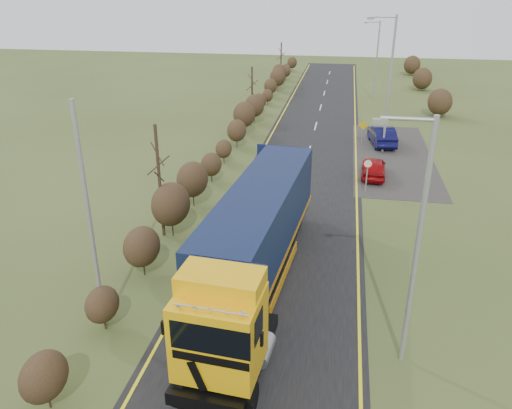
{
  "coord_description": "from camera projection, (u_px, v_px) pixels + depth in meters",
  "views": [
    {
      "loc": [
        2.5,
        -18.53,
        12.23
      ],
      "look_at": [
        -1.44,
        3.68,
        2.31
      ],
      "focal_mm": 35.0,
      "sensor_mm": 36.0,
      "label": 1
    }
  ],
  "objects": [
    {
      "name": "speed_sign",
      "position": [
        367.0,
        169.0,
        31.43
      ],
      "size": [
        0.64,
        0.1,
        2.31
      ],
      "color": "#9A9CA0",
      "rests_on": "ground"
    },
    {
      "name": "lorry",
      "position": [
        255.0,
        237.0,
        21.1
      ],
      "size": [
        3.64,
        15.7,
        4.33
      ],
      "rotation": [
        0.0,
        0.0,
        -0.08
      ],
      "color": "black",
      "rests_on": "ground"
    },
    {
      "name": "road",
      "position": [
        296.0,
        200.0,
        31.03
      ],
      "size": [
        8.0,
        120.0,
        0.02
      ],
      "primitive_type": "cube",
      "color": "black",
      "rests_on": "ground"
    },
    {
      "name": "hedgerow",
      "position": [
        193.0,
        181.0,
        29.45
      ],
      "size": [
        2.24,
        102.04,
        6.05
      ],
      "color": "black",
      "rests_on": "ground"
    },
    {
      "name": "car_blue_sedan",
      "position": [
        382.0,
        135.0,
        41.53
      ],
      "size": [
        2.32,
        4.99,
        1.58
      ],
      "primitive_type": "imported",
      "rotation": [
        0.0,
        0.0,
        3.28
      ],
      "color": "#0A0A39",
      "rests_on": "ground"
    },
    {
      "name": "streetlight_mid",
      "position": [
        388.0,
        79.0,
        37.74
      ],
      "size": [
        2.18,
        0.21,
        10.33
      ],
      "color": "#9A9CA0",
      "rests_on": "ground"
    },
    {
      "name": "streetlight_near",
      "position": [
        415.0,
        238.0,
        15.88
      ],
      "size": [
        1.88,
        0.18,
        8.83
      ],
      "color": "#9A9CA0",
      "rests_on": "ground"
    },
    {
      "name": "layby",
      "position": [
        392.0,
        156.0,
        39.01
      ],
      "size": [
        6.0,
        18.0,
        0.02
      ],
      "primitive_type": "cube",
      "color": "#2F2D2A",
      "rests_on": "ground"
    },
    {
      "name": "ground",
      "position": [
        273.0,
        287.0,
        22.02
      ],
      "size": [
        160.0,
        160.0,
        0.0
      ],
      "primitive_type": "plane",
      "color": "#3F4D21",
      "rests_on": "ground"
    },
    {
      "name": "left_pole",
      "position": [
        90.0,
        223.0,
        17.83
      ],
      "size": [
        0.16,
        0.16,
        8.89
      ],
      "primitive_type": "cylinder",
      "color": "#9A9CA0",
      "rests_on": "ground"
    },
    {
      "name": "car_red_hatchback",
      "position": [
        374.0,
        167.0,
        34.54
      ],
      "size": [
        1.78,
        4.03,
        1.35
      ],
      "primitive_type": "imported",
      "rotation": [
        0.0,
        0.0,
        3.09
      ],
      "color": "#9E070A",
      "rests_on": "ground"
    },
    {
      "name": "warning_board",
      "position": [
        363.0,
        130.0,
        41.51
      ],
      "size": [
        0.75,
        0.11,
        1.97
      ],
      "color": "#9A9CA0",
      "rests_on": "ground"
    },
    {
      "name": "streetlight_far",
      "position": [
        376.0,
        57.0,
        56.49
      ],
      "size": [
        1.85,
        0.18,
        8.68
      ],
      "color": "#9A9CA0",
      "rests_on": "ground"
    },
    {
      "name": "lane_markings",
      "position": [
        296.0,
        201.0,
        30.75
      ],
      "size": [
        7.52,
        116.0,
        0.01
      ],
      "color": "yellow",
      "rests_on": "road"
    }
  ]
}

